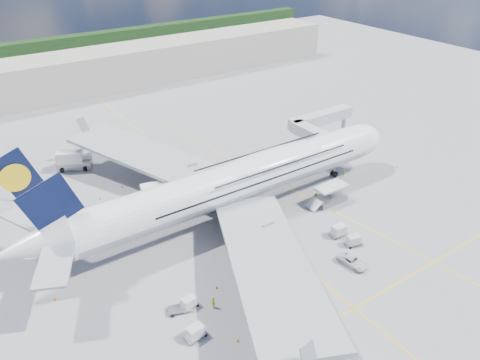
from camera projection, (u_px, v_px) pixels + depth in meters
ground at (270, 239)px, 81.40m from camera, size 300.00×300.00×0.00m
taxi_line_main at (270, 239)px, 81.40m from camera, size 0.25×220.00×0.01m
taxi_line_cross at (354, 308)px, 67.02m from camera, size 120.00×0.25×0.01m
taxi_line_diag at (294, 191)px, 95.43m from camera, size 14.16×99.06×0.01m
airliner at (239, 181)px, 85.32m from camera, size 77.26×79.15×23.71m
jet_bridge at (318, 126)px, 107.63m from camera, size 18.80×12.10×8.50m
cargo_loader at (329, 197)px, 91.08m from camera, size 8.53×3.20×3.67m
terminal at (87, 72)px, 146.75m from camera, size 180.00×16.00×12.00m
tree_line at (146, 36)px, 199.63m from camera, size 160.00×6.00×8.00m
dolly_row_a at (179, 309)px, 66.41m from camera, size 3.62×2.68×0.48m
dolly_row_b at (195, 332)px, 61.87m from camera, size 3.20×1.96×1.92m
dolly_row_c at (258, 248)px, 77.52m from camera, size 3.09×1.97×1.83m
dolly_back at (189, 302)px, 66.74m from camera, size 2.94×1.93×1.72m
dolly_nose_far at (339, 230)px, 81.69m from camera, size 3.35×1.96×2.05m
dolly_nose_near at (353, 240)px, 79.43m from camera, size 3.22×2.23×1.85m
baggage_tug at (246, 248)px, 77.80m from camera, size 3.39×2.49×1.92m
catering_truck_inner at (159, 194)px, 90.60m from camera, size 7.51×3.71×4.30m
catering_truck_outer at (74, 161)px, 102.73m from camera, size 8.11×5.63×4.47m
service_van at (352, 261)px, 74.97m from camera, size 3.04×5.41×1.43m
crew_nose at (344, 173)px, 100.48m from camera, size 0.71×0.72×1.67m
crew_loader at (327, 206)px, 89.18m from camera, size 0.83×0.91×1.52m
crew_wing at (213, 303)px, 66.63m from camera, size 0.50×1.15×1.94m
crew_van at (316, 196)px, 92.19m from camera, size 0.88×0.92×1.59m
crew_tug at (277, 276)px, 71.82m from camera, size 1.13×0.92×1.52m
cone_nose at (397, 166)px, 104.29m from camera, size 0.40×0.40×0.51m
cone_wing_left_inner at (122, 186)px, 96.57m from camera, size 0.46×0.46×0.59m
cone_wing_left_outer at (100, 198)px, 92.51m from camera, size 0.41×0.41×0.53m
cone_wing_right_inner at (217, 287)px, 70.47m from camera, size 0.39×0.39×0.50m
cone_wing_right_outer at (238, 340)px, 61.70m from camera, size 0.37×0.37×0.48m
cone_tail at (55, 299)px, 68.33m from camera, size 0.45×0.45×0.57m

